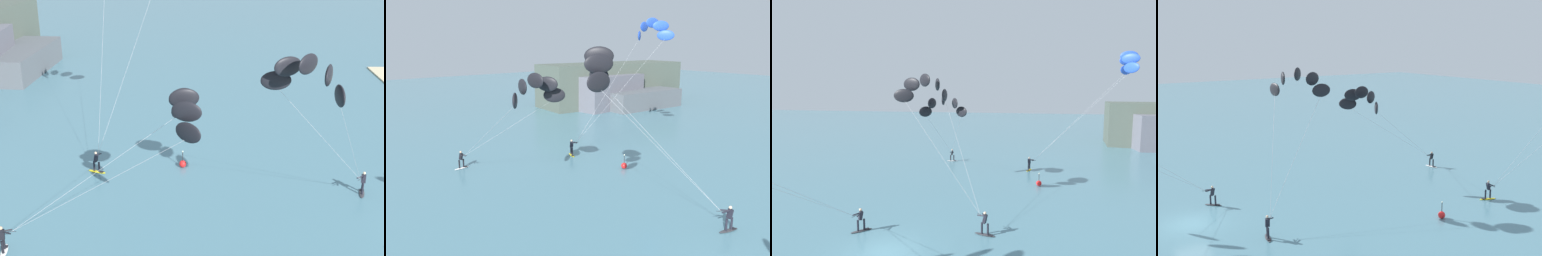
{
  "view_description": "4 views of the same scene",
  "coord_description": "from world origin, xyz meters",
  "views": [
    {
      "loc": [
        -27.26,
        14.78,
        17.61
      ],
      "look_at": [
        0.9,
        15.38,
        6.65
      ],
      "focal_mm": 49.51,
      "sensor_mm": 36.0,
      "label": 1
    },
    {
      "loc": [
        -16.05,
        -7.36,
        11.61
      ],
      "look_at": [
        0.58,
        12.21,
        5.87
      ],
      "focal_mm": 36.64,
      "sensor_mm": 36.0,
      "label": 2
    },
    {
      "loc": [
        8.36,
        -17.95,
        10.01
      ],
      "look_at": [
        2.27,
        13.53,
        6.21
      ],
      "focal_mm": 30.96,
      "sensor_mm": 36.0,
      "label": 3
    },
    {
      "loc": [
        34.26,
        -8.7,
        13.54
      ],
      "look_at": [
        0.24,
        14.1,
        5.84
      ],
      "focal_mm": 44.17,
      "sensor_mm": 36.0,
      "label": 4
    }
  ],
  "objects": [
    {
      "name": "kitesurfer_far_out",
      "position": [
        18.61,
        21.31,
        12.36
      ],
      "size": [
        11.93,
        5.68,
        14.09
      ],
      "color": "yellow",
      "rests_on": "ground"
    },
    {
      "name": "ground_plane",
      "position": [
        0.0,
        0.0,
        0.0
      ],
      "size": [
        240.0,
        240.0,
        0.0
      ],
      "primitive_type": "plane",
      "color": "slate"
    },
    {
      "name": "kitesurfer_downwind",
      "position": [
        -0.44,
        16.23,
        7.89
      ],
      "size": [
        5.13,
        11.63,
        9.4
      ],
      "color": "white",
      "rests_on": "ground"
    },
    {
      "name": "kitesurfer_mid_water",
      "position": [
        -0.06,
        9.06,
        9.69
      ],
      "size": [
        8.95,
        8.31,
        11.3
      ],
      "color": "#333338",
      "rests_on": "ground"
    },
    {
      "name": "marker_buoy",
      "position": [
        9.64,
        16.28,
        0.3
      ],
      "size": [
        0.56,
        0.56,
        1.38
      ],
      "color": "red",
      "rests_on": "ground"
    }
  ]
}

